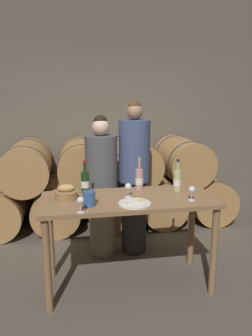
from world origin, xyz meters
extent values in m
plane|color=#564F44|center=(0.00, 0.00, 0.00)|extent=(10.00, 10.00, 0.00)
cube|color=#60594F|center=(0.00, 2.19, 1.60)|extent=(10.00, 0.12, 3.20)
cylinder|color=#A87A47|center=(-1.44, 1.59, 0.31)|extent=(0.63, 0.97, 0.63)
cylinder|color=#2D2D33|center=(-1.44, 1.90, 0.31)|extent=(0.64, 0.02, 0.64)
cylinder|color=#A87A47|center=(-0.72, 1.59, 0.31)|extent=(0.63, 0.97, 0.63)
cylinder|color=#2D2D33|center=(-0.72, 1.27, 0.31)|extent=(0.64, 0.02, 0.64)
cylinder|color=#2D2D33|center=(-0.72, 1.90, 0.31)|extent=(0.64, 0.02, 0.64)
cylinder|color=#A87A47|center=(0.00, 1.59, 0.31)|extent=(0.63, 0.97, 0.63)
cylinder|color=#2D2D33|center=(0.00, 1.27, 0.31)|extent=(0.64, 0.02, 0.64)
cylinder|color=#2D2D33|center=(0.00, 1.90, 0.31)|extent=(0.64, 0.02, 0.64)
cylinder|color=#A87A47|center=(0.72, 1.59, 0.31)|extent=(0.63, 0.97, 0.63)
cylinder|color=#2D2D33|center=(0.72, 1.27, 0.31)|extent=(0.64, 0.02, 0.64)
cylinder|color=#2D2D33|center=(0.72, 1.90, 0.31)|extent=(0.64, 0.02, 0.64)
cylinder|color=#A87A47|center=(1.44, 1.59, 0.31)|extent=(0.63, 0.97, 0.63)
cylinder|color=#2D2D33|center=(1.44, 1.27, 0.31)|extent=(0.64, 0.02, 0.64)
cylinder|color=#2D2D33|center=(1.44, 1.90, 0.31)|extent=(0.64, 0.02, 0.64)
cylinder|color=#A87A47|center=(-1.08, 1.59, 0.88)|extent=(0.63, 0.97, 0.63)
cylinder|color=#2D2D33|center=(-1.08, 1.27, 0.88)|extent=(0.64, 0.02, 0.64)
cylinder|color=#2D2D33|center=(-1.08, 1.90, 0.88)|extent=(0.64, 0.02, 0.64)
cylinder|color=#A87A47|center=(-0.36, 1.59, 0.88)|extent=(0.63, 0.97, 0.63)
cylinder|color=#2D2D33|center=(-0.36, 1.27, 0.88)|extent=(0.64, 0.02, 0.64)
cylinder|color=#2D2D33|center=(-0.36, 1.90, 0.88)|extent=(0.64, 0.02, 0.64)
cylinder|color=#A87A47|center=(0.36, 1.59, 0.88)|extent=(0.63, 0.97, 0.63)
cylinder|color=#2D2D33|center=(0.36, 1.27, 0.88)|extent=(0.64, 0.02, 0.64)
cylinder|color=#2D2D33|center=(0.36, 1.90, 0.88)|extent=(0.64, 0.02, 0.64)
cylinder|color=#A87A47|center=(1.08, 1.59, 0.88)|extent=(0.63, 0.97, 0.63)
cylinder|color=#2D2D33|center=(1.08, 1.27, 0.88)|extent=(0.64, 0.02, 0.64)
cylinder|color=#2D2D33|center=(1.08, 1.90, 0.88)|extent=(0.64, 0.02, 0.64)
cylinder|color=olive|center=(-0.74, -0.28, 0.42)|extent=(0.06, 0.06, 0.85)
cylinder|color=olive|center=(0.74, -0.28, 0.42)|extent=(0.06, 0.06, 0.85)
cylinder|color=olive|center=(-0.74, 0.28, 0.42)|extent=(0.06, 0.06, 0.85)
cylinder|color=olive|center=(0.74, 0.28, 0.42)|extent=(0.06, 0.06, 0.85)
cube|color=olive|center=(0.00, 0.00, 0.87)|extent=(1.60, 0.68, 0.04)
cylinder|color=#756651|center=(-0.18, 0.68, 0.38)|extent=(0.29, 0.29, 0.77)
cylinder|color=#4C4C51|center=(-0.18, 0.68, 1.07)|extent=(0.35, 0.35, 0.61)
sphere|color=beige|center=(-0.18, 0.68, 1.47)|extent=(0.19, 0.19, 0.19)
sphere|color=black|center=(-0.18, 0.69, 1.52)|extent=(0.15, 0.15, 0.15)
cylinder|color=#232326|center=(0.19, 0.68, 0.43)|extent=(0.28, 0.28, 0.86)
cylinder|color=#3D4C75|center=(0.19, 0.68, 1.20)|extent=(0.35, 0.35, 0.68)
sphere|color=#997051|center=(0.19, 0.68, 1.63)|extent=(0.17, 0.17, 0.17)
sphere|color=#47331E|center=(0.19, 0.69, 1.68)|extent=(0.14, 0.14, 0.14)
cylinder|color=#193819|center=(-0.38, 0.23, 0.99)|extent=(0.08, 0.08, 0.20)
cylinder|color=#193819|center=(-0.38, 0.23, 1.14)|extent=(0.03, 0.03, 0.09)
cylinder|color=maroon|center=(-0.38, 0.23, 1.20)|extent=(0.03, 0.03, 0.02)
cylinder|color=white|center=(-0.38, 0.23, 0.97)|extent=(0.08, 0.08, 0.07)
cylinder|color=#ADBC7F|center=(0.51, 0.15, 0.99)|extent=(0.08, 0.08, 0.20)
cylinder|color=#ADBC7F|center=(0.51, 0.15, 1.13)|extent=(0.03, 0.03, 0.09)
cylinder|color=black|center=(0.51, 0.15, 1.19)|extent=(0.03, 0.03, 0.02)
cylinder|color=white|center=(0.51, 0.15, 0.97)|extent=(0.08, 0.08, 0.06)
cylinder|color=#BC8E93|center=(0.15, 0.26, 0.99)|extent=(0.08, 0.08, 0.20)
cylinder|color=#BC8E93|center=(0.15, 0.26, 1.14)|extent=(0.03, 0.03, 0.09)
cylinder|color=gold|center=(0.15, 0.26, 1.19)|extent=(0.03, 0.03, 0.02)
cylinder|color=white|center=(0.15, 0.26, 0.97)|extent=(0.08, 0.08, 0.06)
cylinder|color=#335693|center=(-0.37, -0.15, 0.95)|extent=(0.11, 0.11, 0.13)
cylinder|color=#335693|center=(-0.37, -0.15, 1.01)|extent=(0.12, 0.12, 0.01)
cylinder|color=olive|center=(-0.56, 0.06, 0.92)|extent=(0.20, 0.20, 0.07)
ellipsoid|color=tan|center=(-0.56, 0.06, 0.99)|extent=(0.15, 0.09, 0.07)
cylinder|color=white|center=(0.02, -0.18, 0.89)|extent=(0.28, 0.28, 0.01)
cube|color=#E0CC7F|center=(0.08, -0.16, 0.91)|extent=(0.07, 0.06, 0.02)
cube|color=beige|center=(-0.04, -0.21, 0.91)|extent=(0.07, 0.06, 0.02)
cylinder|color=white|center=(-0.45, -0.31, 0.89)|extent=(0.06, 0.06, 0.00)
cylinder|color=white|center=(-0.45, -0.31, 0.93)|extent=(0.01, 0.01, 0.07)
sphere|color=white|center=(-0.45, -0.31, 0.99)|extent=(0.06, 0.06, 0.06)
cylinder|color=white|center=(0.00, 0.02, 0.89)|extent=(0.06, 0.06, 0.00)
cylinder|color=white|center=(0.00, 0.02, 0.93)|extent=(0.01, 0.01, 0.07)
sphere|color=white|center=(0.00, 0.02, 0.99)|extent=(0.06, 0.06, 0.06)
cylinder|color=white|center=(0.54, -0.17, 0.89)|extent=(0.06, 0.06, 0.00)
cylinder|color=white|center=(0.54, -0.17, 0.93)|extent=(0.01, 0.01, 0.07)
sphere|color=white|center=(0.54, -0.17, 0.99)|extent=(0.06, 0.06, 0.06)
camera|label=1|loc=(-0.52, -2.82, 1.83)|focal=35.00mm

